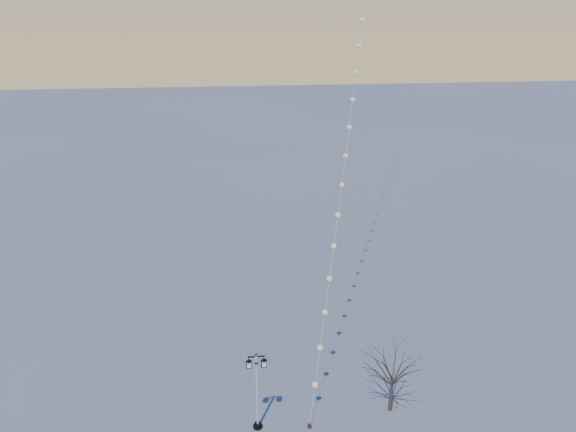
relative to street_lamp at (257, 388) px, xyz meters
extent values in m
cylinder|color=black|center=(0.00, 0.00, -2.44)|extent=(0.50, 0.50, 0.14)
cylinder|color=black|center=(0.00, 0.00, -2.30)|extent=(0.36, 0.36, 0.13)
cylinder|color=silver|center=(0.00, 0.00, -0.13)|extent=(0.12, 0.12, 4.23)
cylinder|color=black|center=(0.00, 0.00, 1.49)|extent=(0.18, 0.18, 0.05)
cube|color=black|center=(0.00, 0.00, 1.85)|extent=(0.85, 0.07, 0.05)
sphere|color=black|center=(0.00, 0.00, 1.96)|extent=(0.13, 0.13, 0.13)
pyramid|color=black|center=(-0.38, 0.01, 1.72)|extent=(0.40, 0.40, 0.13)
cube|color=beige|center=(-0.38, 0.01, 1.44)|extent=(0.23, 0.23, 0.31)
cube|color=black|center=(-0.38, 0.01, 1.27)|extent=(0.27, 0.27, 0.04)
pyramid|color=black|center=(0.38, -0.01, 1.72)|extent=(0.40, 0.40, 0.13)
cube|color=beige|center=(0.38, -0.01, 1.44)|extent=(0.23, 0.23, 0.31)
cube|color=black|center=(0.38, -0.01, 1.27)|extent=(0.27, 0.27, 0.04)
cone|color=#342B21|center=(7.29, 0.44, -1.47)|extent=(0.25, 0.25, 2.08)
cylinder|color=black|center=(2.68, -0.36, -2.40)|extent=(0.21, 0.21, 0.21)
cylinder|color=black|center=(2.68, -0.36, -2.38)|extent=(0.03, 0.03, 0.26)
cylinder|color=white|center=(2.68, -0.36, -1.89)|extent=(0.02, 0.02, 0.83)
camera|label=1|loc=(-1.55, -23.51, 17.86)|focal=34.60mm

